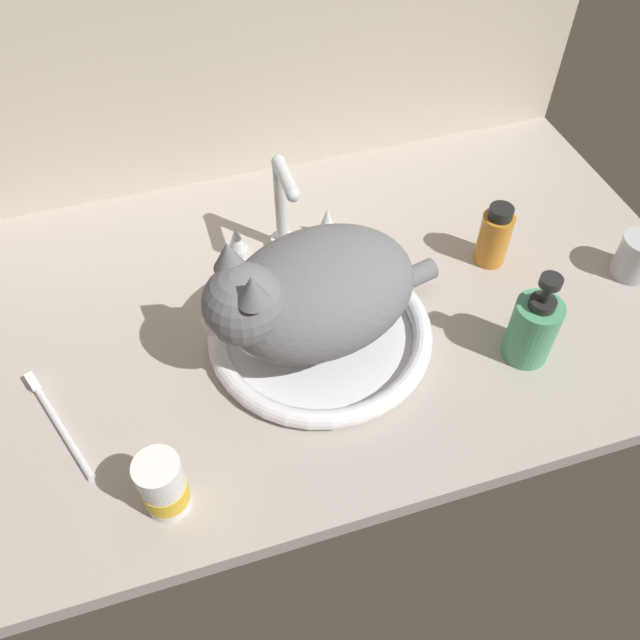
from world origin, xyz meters
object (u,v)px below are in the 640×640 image
(pill_bottle, at_px, (163,487))
(soap_pump_bottle, at_px, (533,328))
(sink_basin, at_px, (320,332))
(metal_jar, at_px, (637,256))
(cat, at_px, (307,295))
(toothbrush, at_px, (58,422))
(amber_bottle, at_px, (494,236))
(faucet, at_px, (283,216))

(pill_bottle, bearing_deg, soap_pump_bottle, 8.54)
(sink_basin, relative_size, soap_pump_bottle, 2.11)
(soap_pump_bottle, height_order, metal_jar, soap_pump_bottle)
(cat, distance_m, pill_bottle, 0.30)
(cat, distance_m, toothbrush, 0.37)
(sink_basin, distance_m, toothbrush, 0.38)
(cat, height_order, soap_pump_bottle, cat)
(amber_bottle, distance_m, soap_pump_bottle, 0.19)
(sink_basin, xyz_separation_m, cat, (-0.02, -0.00, 0.09))
(metal_jar, bearing_deg, sink_basin, 177.86)
(cat, relative_size, soap_pump_bottle, 2.36)
(faucet, relative_size, soap_pump_bottle, 1.19)
(soap_pump_bottle, bearing_deg, cat, 159.58)
(cat, xyz_separation_m, soap_pump_bottle, (0.29, -0.11, -0.05))
(metal_jar, xyz_separation_m, toothbrush, (-0.88, -0.02, -0.03))
(amber_bottle, height_order, soap_pump_bottle, soap_pump_bottle)
(pill_bottle, bearing_deg, cat, 39.11)
(pill_bottle, bearing_deg, metal_jar, 12.78)
(cat, relative_size, metal_jar, 5.06)
(cat, height_order, pill_bottle, cat)
(pill_bottle, xyz_separation_m, metal_jar, (0.76, 0.17, -0.01))
(cat, distance_m, amber_bottle, 0.34)
(cat, relative_size, amber_bottle, 3.38)
(cat, bearing_deg, sink_basin, 13.25)
(metal_jar, relative_size, toothbrush, 0.39)
(sink_basin, relative_size, metal_jar, 4.54)
(cat, bearing_deg, amber_bottle, 13.59)
(pill_bottle, bearing_deg, toothbrush, 128.73)
(pill_bottle, relative_size, toothbrush, 0.51)
(amber_bottle, bearing_deg, cat, -166.41)
(cat, bearing_deg, faucet, 84.29)
(cat, relative_size, toothbrush, 1.97)
(pill_bottle, bearing_deg, faucet, 57.24)
(faucet, distance_m, cat, 0.21)
(amber_bottle, bearing_deg, soap_pump_bottle, -101.62)
(sink_basin, height_order, cat, cat)
(toothbrush, bearing_deg, pill_bottle, -51.27)
(metal_jar, bearing_deg, faucet, 157.07)
(sink_basin, distance_m, cat, 0.09)
(amber_bottle, height_order, metal_jar, amber_bottle)
(sink_basin, bearing_deg, soap_pump_bottle, -22.66)
(sink_basin, distance_m, faucet, 0.21)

